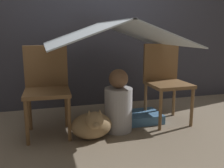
{
  "coord_description": "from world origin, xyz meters",
  "views": [
    {
      "loc": [
        -0.7,
        -2.27,
        1.03
      ],
      "look_at": [
        0.0,
        0.18,
        0.49
      ],
      "focal_mm": 40.0,
      "sensor_mm": 36.0,
      "label": 1
    }
  ],
  "objects_px": {
    "person_front": "(118,104)",
    "dog": "(92,125)",
    "chair_right": "(165,79)",
    "chair_left": "(47,85)"
  },
  "relations": [
    {
      "from": "person_front",
      "to": "dog",
      "type": "xyz_separation_m",
      "value": [
        -0.31,
        -0.15,
        -0.14
      ]
    },
    {
      "from": "dog",
      "to": "person_front",
      "type": "bearing_deg",
      "value": 25.13
    },
    {
      "from": "chair_right",
      "to": "dog",
      "type": "distance_m",
      "value": 1.03
    },
    {
      "from": "chair_left",
      "to": "chair_right",
      "type": "bearing_deg",
      "value": 1.92
    },
    {
      "from": "chair_left",
      "to": "person_front",
      "type": "distance_m",
      "value": 0.75
    },
    {
      "from": "person_front",
      "to": "dog",
      "type": "relative_size",
      "value": 1.64
    },
    {
      "from": "person_front",
      "to": "dog",
      "type": "distance_m",
      "value": 0.37
    },
    {
      "from": "person_front",
      "to": "chair_left",
      "type": "bearing_deg",
      "value": 167.44
    },
    {
      "from": "person_front",
      "to": "dog",
      "type": "bearing_deg",
      "value": -154.87
    },
    {
      "from": "chair_right",
      "to": "person_front",
      "type": "relative_size",
      "value": 1.35
    }
  ]
}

